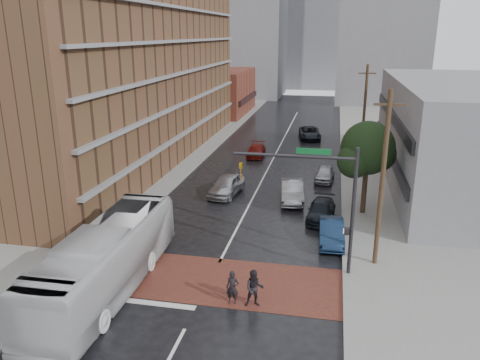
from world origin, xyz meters
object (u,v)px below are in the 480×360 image
at_px(car_travel_b, 292,191).
at_px(transit_bus, 107,260).
at_px(car_travel_a, 227,185).
at_px(pedestrian_a, 232,288).
at_px(suv_travel, 310,133).
at_px(car_travel_c, 256,150).
at_px(pedestrian_b, 254,288).
at_px(car_parked_near, 331,232).
at_px(car_parked_mid, 321,211).
at_px(car_parked_far, 325,174).

bearing_deg(car_travel_b, transit_bus, -124.39).
distance_m(transit_bus, car_travel_a, 16.05).
relative_size(pedestrian_a, suv_travel, 0.32).
height_order(car_travel_c, suv_travel, suv_travel).
distance_m(pedestrian_b, car_parked_near, 8.86).
xyz_separation_m(car_travel_a, suv_travel, (5.46, 22.78, -0.06)).
height_order(car_travel_b, car_parked_mid, car_travel_b).
distance_m(transit_bus, car_parked_mid, 15.92).
bearing_deg(car_travel_a, car_parked_near, -33.75).
relative_size(car_travel_a, car_travel_b, 0.98).
bearing_deg(transit_bus, car_parked_far, 63.26).
bearing_deg(pedestrian_a, car_parked_mid, 71.70).
xyz_separation_m(pedestrian_a, car_parked_mid, (3.88, 11.94, -0.22)).
bearing_deg(pedestrian_a, car_parked_far, 79.37).
height_order(pedestrian_b, car_parked_far, pedestrian_b).
bearing_deg(pedestrian_b, car_parked_far, 70.64).
bearing_deg(suv_travel, transit_bus, -109.32).
bearing_deg(car_travel_b, car_travel_a, 168.89).
bearing_deg(car_travel_c, car_travel_b, -71.10).
bearing_deg(car_travel_a, transit_bus, -91.37).
relative_size(car_parked_near, car_parked_mid, 0.98).
bearing_deg(car_parked_near, suv_travel, 93.16).
distance_m(transit_bus, car_parked_far, 23.74).
distance_m(car_parked_near, car_parked_mid, 3.90).
relative_size(car_travel_b, car_travel_c, 1.12).
xyz_separation_m(car_travel_a, car_parked_far, (7.78, 5.51, -0.15)).
distance_m(transit_bus, car_travel_b, 17.40).
bearing_deg(transit_bus, car_travel_b, 61.79).
height_order(pedestrian_a, car_parked_near, pedestrian_a).
bearing_deg(car_parked_mid, pedestrian_a, -103.49).
bearing_deg(pedestrian_a, car_travel_c, 96.86).
height_order(transit_bus, pedestrian_a, transit_bus).
distance_m(car_parked_mid, car_parked_far, 9.31).
distance_m(car_travel_b, car_parked_far, 6.37).
bearing_deg(car_parked_far, car_travel_a, -140.51).
bearing_deg(car_travel_b, car_parked_far, 61.11).
bearing_deg(transit_bus, suv_travel, 77.42).
bearing_deg(pedestrian_b, car_travel_a, 95.72).
bearing_deg(car_travel_a, car_parked_far, 43.29).
bearing_deg(pedestrian_a, transit_bus, -179.70).
bearing_deg(suv_travel, car_travel_a, -111.00).
distance_m(car_travel_b, car_parked_mid, 4.16).
relative_size(car_travel_a, car_travel_c, 1.10).
distance_m(car_travel_b, suv_travel, 23.17).
xyz_separation_m(car_travel_a, car_parked_mid, (7.79, -3.80, -0.17)).
xyz_separation_m(car_travel_c, suv_travel, (5.16, 9.82, 0.12)).
height_order(transit_bus, car_parked_mid, transit_bus).
xyz_separation_m(car_travel_c, car_parked_near, (8.26, -20.59, 0.08)).
relative_size(car_travel_c, car_parked_near, 1.01).
relative_size(car_travel_a, car_parked_near, 1.11).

